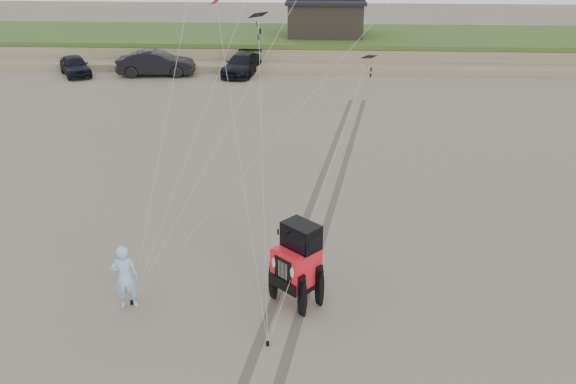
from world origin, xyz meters
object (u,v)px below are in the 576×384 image
object	(u,v)px
truck_b	(156,63)
jeep	(296,273)
truck_c	(242,65)
man	(125,277)
truck_a	(75,66)
cabin	(325,16)

from	to	relation	value
truck_b	jeep	bearing A→B (deg)	-163.30
truck_c	jeep	world-z (taller)	jeep
jeep	man	xyz separation A→B (m)	(-4.53, -0.49, 0.00)
truck_a	jeep	size ratio (longest dim) A/B	0.84
cabin	truck_a	bearing A→B (deg)	-154.60
jeep	truck_c	bearing A→B (deg)	142.30
cabin	man	bearing A→B (deg)	-98.30
jeep	man	distance (m)	4.56
cabin	truck_a	distance (m)	20.19
cabin	jeep	bearing A→B (deg)	-91.18
truck_a	truck_b	distance (m)	5.93
truck_a	truck_b	size ratio (longest dim) A/B	0.77
truck_c	man	distance (m)	28.52
truck_c	jeep	bearing A→B (deg)	-70.93
truck_a	man	bearing A→B (deg)	-98.00
jeep	man	world-z (taller)	same
jeep	cabin	bearing A→B (deg)	130.43
jeep	truck_a	bearing A→B (deg)	164.35
truck_b	jeep	distance (m)	29.59
jeep	man	size ratio (longest dim) A/B	2.68
man	truck_c	bearing A→B (deg)	-101.90
truck_b	man	xyz separation A→B (m)	(6.92, -27.78, 0.04)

